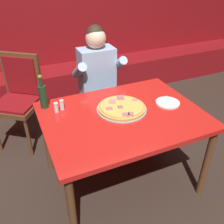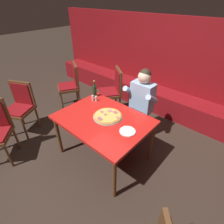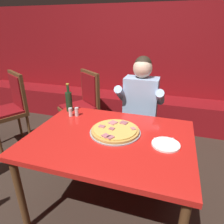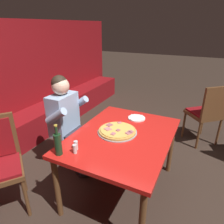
% 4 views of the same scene
% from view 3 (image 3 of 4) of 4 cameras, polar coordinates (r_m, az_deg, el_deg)
% --- Properties ---
extents(ground_plane, '(24.00, 24.00, 0.00)m').
position_cam_3_polar(ground_plane, '(2.10, -0.53, -24.97)').
color(ground_plane, '#33261E').
extents(booth_wall_panel, '(6.80, 0.16, 1.90)m').
position_cam_3_polar(booth_wall_panel, '(3.58, 10.56, 13.11)').
color(booth_wall_panel, maroon).
rests_on(booth_wall_panel, ground_plane).
extents(booth_bench, '(6.46, 0.48, 0.46)m').
position_cam_3_polar(booth_bench, '(3.48, 8.98, 0.51)').
color(booth_bench, maroon).
rests_on(booth_bench, ground_plane).
extents(main_dining_table, '(1.30, 0.98, 0.75)m').
position_cam_3_polar(main_dining_table, '(1.65, -0.62, -9.22)').
color(main_dining_table, brown).
rests_on(main_dining_table, ground_plane).
extents(pizza, '(0.42, 0.42, 0.05)m').
position_cam_3_polar(pizza, '(1.66, 0.90, -5.33)').
color(pizza, '#9E9EA3').
rests_on(pizza, main_dining_table).
extents(plate_white_paper, '(0.21, 0.21, 0.02)m').
position_cam_3_polar(plate_white_paper, '(1.55, 15.11, -8.97)').
color(plate_white_paper, white).
rests_on(plate_white_paper, main_dining_table).
extents(beer_bottle, '(0.07, 0.07, 0.29)m').
position_cam_3_polar(beer_bottle, '(2.09, -12.20, 3.15)').
color(beer_bottle, '#19381E').
rests_on(beer_bottle, main_dining_table).
extents(shaker_oregano, '(0.04, 0.04, 0.09)m').
position_cam_3_polar(shaker_oregano, '(1.98, -10.04, -0.04)').
color(shaker_oregano, silver).
rests_on(shaker_oregano, main_dining_table).
extents(shaker_parmesan, '(0.04, 0.04, 0.09)m').
position_cam_3_polar(shaker_parmesan, '(1.99, -11.76, -0.14)').
color(shaker_parmesan, silver).
rests_on(shaker_parmesan, main_dining_table).
extents(diner_seated_blue_shirt, '(0.53, 0.53, 1.27)m').
position_cam_3_polar(diner_seated_blue_shirt, '(2.28, 7.74, 1.03)').
color(diner_seated_blue_shirt, black).
rests_on(diner_seated_blue_shirt, ground_plane).
extents(dining_chair_far_left, '(0.62, 0.62, 1.01)m').
position_cam_3_polar(dining_chair_far_left, '(2.81, -8.21, 2.82)').
color(dining_chair_far_left, brown).
rests_on(dining_chair_far_left, ground_plane).
extents(dining_chair_far_right, '(0.60, 0.60, 1.02)m').
position_cam_3_polar(dining_chair_far_right, '(2.97, -26.87, 1.79)').
color(dining_chair_far_right, brown).
rests_on(dining_chair_far_right, ground_plane).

